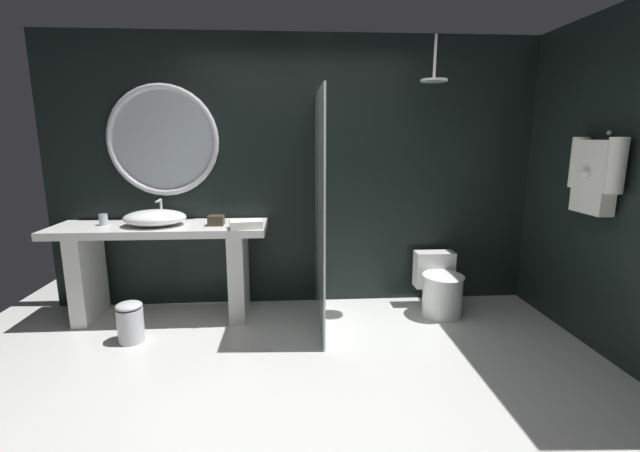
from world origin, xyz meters
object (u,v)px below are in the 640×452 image
at_px(rain_shower_head, 434,77).
at_px(vessel_sink, 155,218).
at_px(hanging_bathrobe, 595,172).
at_px(toilet, 440,287).
at_px(folded_hand_towel, 246,224).
at_px(waste_bin, 130,322).
at_px(round_wall_mirror, 163,141).
at_px(tumbler_cup, 103,220).
at_px(tissue_box, 216,220).

bearing_deg(rain_shower_head, vessel_sink, 177.84).
xyz_separation_m(rain_shower_head, hanging_bathrobe, (1.06, -0.67, -0.77)).
xyz_separation_m(vessel_sink, rain_shower_head, (2.45, -0.09, 1.21)).
height_order(toilet, folded_hand_towel, folded_hand_towel).
bearing_deg(vessel_sink, waste_bin, -102.71).
relative_size(round_wall_mirror, waste_bin, 3.01).
bearing_deg(tumbler_cup, vessel_sink, -5.81).
bearing_deg(folded_hand_towel, tissue_box, 151.88).
relative_size(tumbler_cup, rain_shower_head, 0.26).
distance_m(tumbler_cup, tissue_box, 1.02).
xyz_separation_m(toilet, folded_hand_towel, (-1.80, -0.13, 0.66)).
bearing_deg(tumbler_cup, rain_shower_head, -2.74).
xyz_separation_m(vessel_sink, tumbler_cup, (-0.47, 0.05, -0.02)).
height_order(tumbler_cup, folded_hand_towel, tumbler_cup).
relative_size(vessel_sink, round_wall_mirror, 0.53).
relative_size(vessel_sink, folded_hand_towel, 1.99).
bearing_deg(hanging_bathrobe, vessel_sink, 167.73).
bearing_deg(waste_bin, tissue_box, 34.91).
bearing_deg(rain_shower_head, folded_hand_towel, -176.92).
relative_size(vessel_sink, rain_shower_head, 1.43).
bearing_deg(toilet, vessel_sink, 179.02).
distance_m(vessel_sink, waste_bin, 0.92).
bearing_deg(waste_bin, tumbler_cup, 124.00).
relative_size(tumbler_cup, folded_hand_towel, 0.36).
relative_size(tissue_box, hanging_bathrobe, 0.22).
relative_size(toilet, folded_hand_towel, 2.05).
relative_size(tissue_box, waste_bin, 0.39).
height_order(hanging_bathrobe, waste_bin, hanging_bathrobe).
distance_m(hanging_bathrobe, toilet, 1.61).
bearing_deg(hanging_bathrobe, folded_hand_towel, 167.73).
distance_m(rain_shower_head, folded_hand_towel, 2.05).
height_order(vessel_sink, tissue_box, vessel_sink).
distance_m(tissue_box, round_wall_mirror, 0.92).
distance_m(tumbler_cup, toilet, 3.17).
bearing_deg(folded_hand_towel, vessel_sink, 167.73).
distance_m(hanging_bathrobe, waste_bin, 3.83).
bearing_deg(folded_hand_towel, round_wall_mirror, 148.89).
distance_m(round_wall_mirror, toilet, 2.95).
bearing_deg(tissue_box, tumbler_cup, 175.67).
distance_m(rain_shower_head, waste_bin, 3.26).
bearing_deg(rain_shower_head, toilet, 15.22).
height_order(vessel_sink, hanging_bathrobe, hanging_bathrobe).
height_order(vessel_sink, round_wall_mirror, round_wall_mirror).
bearing_deg(hanging_bathrobe, waste_bin, 175.61).
bearing_deg(folded_hand_towel, tumbler_cup, 170.04).
relative_size(tissue_box, round_wall_mirror, 0.13).
bearing_deg(waste_bin, toilet, 9.15).
distance_m(hanging_bathrobe, folded_hand_towel, 2.79).
bearing_deg(tumbler_cup, hanging_bathrobe, -11.52).
distance_m(tumbler_cup, folded_hand_towel, 1.31).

